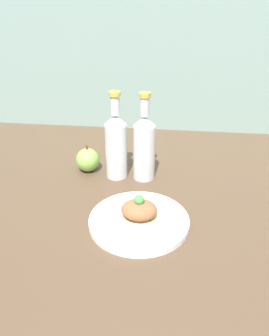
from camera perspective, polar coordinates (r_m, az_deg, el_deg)
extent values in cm
cube|color=brown|center=(94.55, 1.60, -5.86)|extent=(180.00, 110.00, 4.00)
cube|color=#84A399|center=(132.24, 4.25, 23.36)|extent=(180.00, 3.00, 80.00)
cylinder|color=white|center=(82.55, 0.93, -9.20)|extent=(24.97, 24.97, 1.58)
torus|color=white|center=(82.21, 0.94, -8.89)|extent=(24.08, 24.08, 1.11)
cylinder|color=beige|center=(81.95, 0.94, -8.65)|extent=(17.09, 17.09, 0.40)
ellipsoid|color=brown|center=(80.54, 0.95, -7.29)|extent=(8.82, 7.50, 4.38)
sphere|color=#4CA34C|center=(78.88, 0.97, -5.55)|extent=(2.49, 2.49, 2.49)
cylinder|color=silver|center=(99.60, -3.19, 2.96)|extent=(6.61, 6.61, 17.12)
cone|color=silver|center=(95.76, -3.35, 8.41)|extent=(6.61, 6.61, 2.98)
cylinder|color=silver|center=(94.42, -3.43, 10.83)|extent=(2.65, 2.65, 5.49)
cylinder|color=gold|center=(93.48, -3.48, 12.79)|extent=(3.31, 3.31, 1.20)
cylinder|color=silver|center=(98.57, 1.68, 2.72)|extent=(6.61, 6.61, 17.12)
cone|color=silver|center=(94.70, 1.76, 8.22)|extent=(6.61, 6.61, 2.98)
cylinder|color=silver|center=(93.34, 1.80, 10.66)|extent=(2.65, 2.65, 5.49)
cylinder|color=gold|center=(92.39, 1.83, 12.64)|extent=(3.31, 3.31, 1.20)
sphere|color=#84B74C|center=(105.83, -8.15, 1.41)|extent=(7.54, 7.54, 7.54)
cylinder|color=brown|center=(103.96, -8.31, 3.56)|extent=(0.60, 0.60, 1.70)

